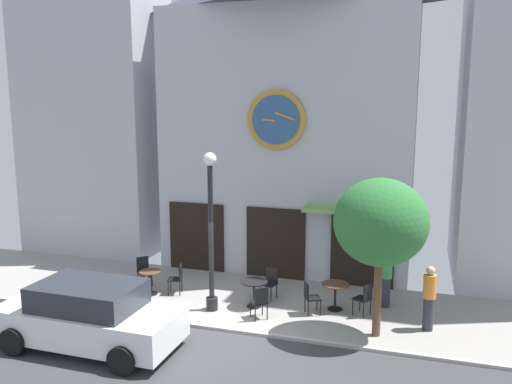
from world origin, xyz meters
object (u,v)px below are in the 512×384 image
(street_tree, at_px, (381,223))
(parked_car_white, at_px, (89,316))
(street_lamp, at_px, (211,232))
(pedestrian_green, at_px, (386,277))
(cafe_table_center_right, at_px, (254,288))
(cafe_chair_outer, at_px, (139,287))
(cafe_chair_facing_street, at_px, (260,300))
(pedestrian_orange, at_px, (429,297))
(cafe_table_rightmost, at_px, (335,291))
(cafe_chair_by_entrance, at_px, (365,297))
(cafe_chair_left_end, at_px, (178,277))
(cafe_chair_curbside, at_px, (310,295))
(cafe_table_near_door, at_px, (150,278))
(cafe_chair_under_awning, at_px, (144,269))
(cafe_chair_facing_wall, at_px, (270,281))

(street_tree, relative_size, parked_car_white, 0.91)
(street_lamp, bearing_deg, pedestrian_green, 19.84)
(cafe_table_center_right, xyz_separation_m, parked_car_white, (-2.96, -3.42, 0.21))
(cafe_chair_outer, distance_m, parked_car_white, 2.61)
(cafe_chair_facing_street, height_order, pedestrian_green, pedestrian_green)
(cafe_chair_facing_street, bearing_deg, pedestrian_green, 31.00)
(pedestrian_orange, bearing_deg, parked_car_white, -156.61)
(cafe_chair_facing_street, xyz_separation_m, pedestrian_green, (3.10, 1.86, 0.33))
(cafe_table_rightmost, bearing_deg, cafe_chair_by_entrance, -12.82)
(cafe_chair_left_end, xyz_separation_m, pedestrian_green, (5.99, 0.81, 0.33))
(street_tree, distance_m, cafe_chair_curbside, 3.06)
(cafe_table_near_door, xyz_separation_m, pedestrian_orange, (7.88, -0.15, 0.38))
(parked_car_white, bearing_deg, cafe_chair_by_entrance, 31.81)
(cafe_chair_by_entrance, relative_size, pedestrian_orange, 0.54)
(cafe_chair_facing_street, distance_m, cafe_chair_left_end, 3.07)
(cafe_table_near_door, bearing_deg, cafe_chair_facing_street, -12.22)
(cafe_chair_by_entrance, distance_m, cafe_chair_under_awning, 6.82)
(cafe_chair_outer, bearing_deg, cafe_chair_by_entrance, 10.26)
(cafe_chair_facing_street, xyz_separation_m, cafe_chair_curbside, (1.18, 0.74, 0.00))
(cafe_chair_left_end, distance_m, cafe_chair_curbside, 4.08)
(street_tree, height_order, cafe_table_center_right, street_tree)
(street_tree, relative_size, cafe_chair_under_awning, 4.37)
(cafe_table_rightmost, xyz_separation_m, cafe_chair_outer, (-5.33, -1.30, -0.02))
(cafe_chair_by_entrance, relative_size, parked_car_white, 0.21)
(pedestrian_orange, bearing_deg, cafe_chair_under_awning, 174.80)
(cafe_table_center_right, height_order, cafe_chair_under_awning, cafe_chair_under_awning)
(street_tree, height_order, cafe_chair_by_entrance, street_tree)
(pedestrian_orange, distance_m, parked_car_white, 8.28)
(street_tree, xyz_separation_m, cafe_table_near_door, (-6.66, 0.85, -2.36))
(street_lamp, height_order, pedestrian_orange, street_lamp)
(street_lamp, xyz_separation_m, cafe_chair_under_awning, (-2.76, 1.19, -1.69))
(cafe_chair_by_entrance, relative_size, cafe_chair_facing_wall, 1.00)
(parked_car_white, bearing_deg, pedestrian_orange, 23.39)
(cafe_chair_facing_street, relative_size, pedestrian_green, 0.54)
(cafe_chair_by_entrance, bearing_deg, cafe_chair_facing_wall, 170.18)
(cafe_chair_curbside, height_order, pedestrian_orange, pedestrian_orange)
(street_tree, relative_size, cafe_chair_facing_wall, 4.37)
(cafe_chair_left_end, bearing_deg, cafe_table_rightmost, 2.33)
(cafe_chair_facing_street, height_order, cafe_chair_curbside, same)
(street_tree, height_order, pedestrian_green, street_tree)
(cafe_chair_facing_street, height_order, pedestrian_orange, pedestrian_orange)
(street_lamp, relative_size, cafe_chair_under_awning, 4.86)
(cafe_table_near_door, bearing_deg, cafe_table_center_right, -0.36)
(street_tree, height_order, cafe_table_near_door, street_tree)
(cafe_table_center_right, height_order, pedestrian_green, pedestrian_green)
(street_lamp, bearing_deg, cafe_chair_by_entrance, 11.68)
(cafe_chair_by_entrance, bearing_deg, cafe_chair_outer, -169.74)
(cafe_table_center_right, height_order, pedestrian_orange, pedestrian_orange)
(street_lamp, distance_m, cafe_chair_left_end, 2.37)
(cafe_chair_facing_street, relative_size, cafe_chair_left_end, 1.00)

